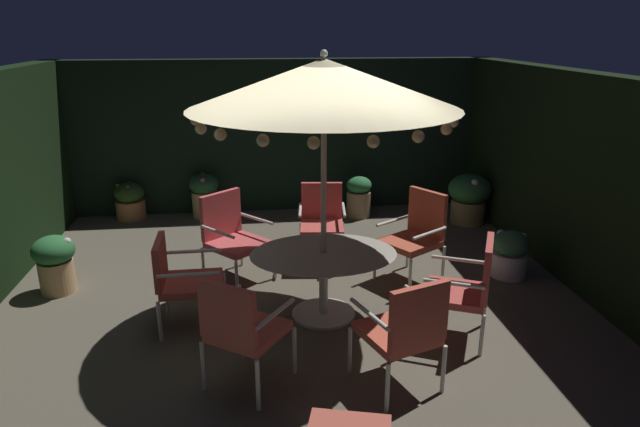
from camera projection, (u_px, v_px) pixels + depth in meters
ground_plane at (295, 311)px, 5.91m from camera, size 6.88×7.50×0.02m
hedge_backdrop_rear at (276, 136)px, 8.92m from camera, size 6.88×0.30×2.37m
hedge_backdrop_right at (605, 192)px, 5.91m from camera, size 0.30×7.50×2.37m
patio_dining_table at (324, 268)px, 5.64m from camera, size 1.47×1.14×0.70m
patio_umbrella at (324, 84)px, 5.07m from camera, size 2.52×2.52×2.64m
patio_chair_north at (241, 326)px, 4.46m from camera, size 0.79×0.79×1.00m
patio_chair_northeast at (405, 328)px, 4.44m from camera, size 0.74×0.76×1.01m
patio_chair_east at (468, 284)px, 5.22m from camera, size 0.78×0.79×1.00m
patio_chair_southeast at (417, 231)px, 6.48m from camera, size 0.81×0.80×1.05m
patio_chair_south at (322, 218)px, 6.96m from camera, size 0.62×0.63×0.99m
patio_chair_southwest at (231, 232)px, 6.52m from camera, size 0.87×0.87×1.02m
patio_chair_west at (181, 276)px, 5.46m from camera, size 0.64×0.62×0.91m
potted_plant_left_far at (510, 253)px, 6.65m from camera, size 0.43×0.43×0.56m
potted_plant_back_left at (204, 194)px, 8.71m from camera, size 0.45×0.45×0.68m
potted_plant_front_corner at (55, 261)px, 6.22m from camera, size 0.46×0.46×0.66m
potted_plant_back_center at (469, 196)px, 8.45m from camera, size 0.63×0.63×0.74m
potted_plant_back_right at (130, 200)px, 8.65m from camera, size 0.45×0.45×0.57m
potted_plant_right_near at (359, 196)px, 8.74m from camera, size 0.39×0.39×0.64m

